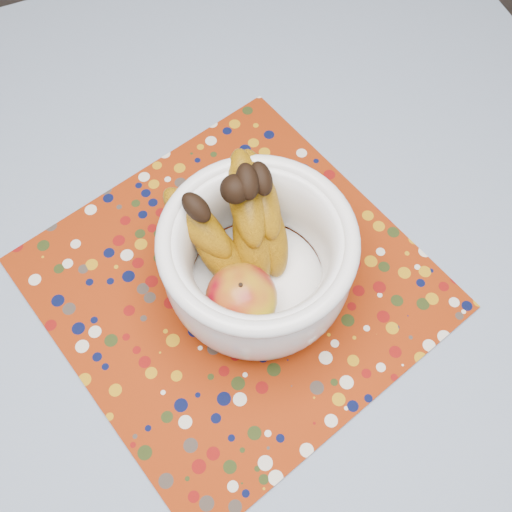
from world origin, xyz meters
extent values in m
plane|color=#2D2826|center=(0.00, 0.00, 0.00)|extent=(4.00, 4.00, 0.00)
cube|color=brown|center=(0.00, 0.00, 0.73)|extent=(1.20, 1.20, 0.04)
cylinder|color=brown|center=(0.53, 0.53, 0.35)|extent=(0.06, 0.06, 0.71)
cylinder|color=brown|center=(0.81, 0.19, 0.20)|extent=(0.03, 0.03, 0.39)
cube|color=slate|center=(0.00, 0.00, 0.76)|extent=(1.32, 1.32, 0.01)
cube|color=maroon|center=(0.05, 0.03, 0.76)|extent=(0.56, 0.56, 0.00)
cylinder|color=white|center=(0.08, 0.02, 0.77)|extent=(0.11, 0.11, 0.01)
cylinder|color=white|center=(0.08, 0.02, 0.78)|extent=(0.17, 0.17, 0.01)
torus|color=white|center=(0.08, 0.02, 0.89)|extent=(0.23, 0.23, 0.02)
ellipsoid|color=maroon|center=(0.04, -0.01, 0.83)|extent=(0.09, 0.09, 0.08)
sphere|color=black|center=(0.07, 0.08, 0.91)|extent=(0.03, 0.03, 0.03)
camera|label=1|loc=(-0.04, -0.27, 1.47)|focal=42.00mm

